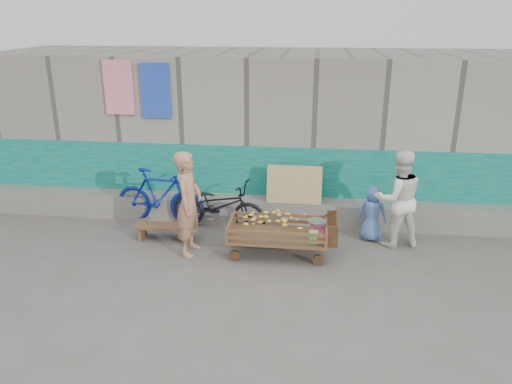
# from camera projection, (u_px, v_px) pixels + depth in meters

# --- Properties ---
(ground) EXTENTS (80.00, 80.00, 0.00)m
(ground) POSITION_uv_depth(u_px,v_px,m) (265.00, 284.00, 7.31)
(ground) COLOR #514F4A
(ground) RESTS_ON ground
(building_wall) EXTENTS (12.00, 3.50, 3.00)m
(building_wall) POSITION_uv_depth(u_px,v_px,m) (285.00, 127.00, 10.59)
(building_wall) COLOR gray
(building_wall) RESTS_ON ground
(banana_cart) EXTENTS (1.75, 0.80, 0.75)m
(banana_cart) POSITION_uv_depth(u_px,v_px,m) (276.00, 226.00, 8.04)
(banana_cart) COLOR brown
(banana_cart) RESTS_ON ground
(bench) EXTENTS (1.07, 0.32, 0.27)m
(bench) POSITION_uv_depth(u_px,v_px,m) (165.00, 229.00, 8.70)
(bench) COLOR brown
(bench) RESTS_ON ground
(vendor_man) EXTENTS (0.46, 0.66, 1.73)m
(vendor_man) POSITION_uv_depth(u_px,v_px,m) (189.00, 204.00, 8.00)
(vendor_man) COLOR #AE7859
(vendor_man) RESTS_ON ground
(woman) EXTENTS (0.95, 0.82, 1.68)m
(woman) POSITION_uv_depth(u_px,v_px,m) (398.00, 199.00, 8.29)
(woman) COLOR white
(woman) RESTS_ON ground
(child) EXTENTS (0.53, 0.40, 0.99)m
(child) POSITION_uv_depth(u_px,v_px,m) (372.00, 213.00, 8.59)
(child) COLOR #4A6FB8
(child) RESTS_ON ground
(bicycle_dark) EXTENTS (1.91, 1.01, 0.95)m
(bicycle_dark) POSITION_uv_depth(u_px,v_px,m) (218.00, 205.00, 8.99)
(bicycle_dark) COLOR black
(bicycle_dark) RESTS_ON ground
(bicycle_blue) EXTENTS (1.81, 0.75, 1.05)m
(bicycle_blue) POSITION_uv_depth(u_px,v_px,m) (160.00, 196.00, 9.29)
(bicycle_blue) COLOR #0D2092
(bicycle_blue) RESTS_ON ground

